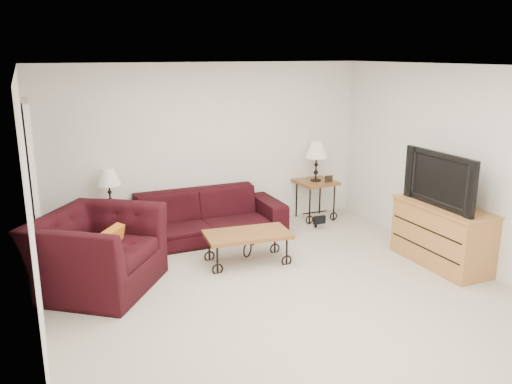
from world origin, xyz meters
TOP-DOWN VIEW (x-y plane):
  - ground at (0.00, 0.00)m, footprint 5.00×5.00m
  - wall_back at (0.00, 2.50)m, footprint 5.00×0.02m
  - wall_front at (0.00, -2.50)m, footprint 5.00×0.02m
  - wall_left at (-2.50, 0.00)m, footprint 0.02×5.00m
  - wall_right at (2.50, 0.00)m, footprint 0.02×5.00m
  - ceiling at (0.00, 0.00)m, footprint 5.00×5.00m
  - doorway at (-2.47, 1.65)m, footprint 0.08×0.94m
  - sofa at (-0.27, 2.02)m, footprint 2.37×0.92m
  - side_table_left at (-1.52, 2.20)m, footprint 0.59×0.59m
  - side_table_right at (1.70, 2.20)m, footprint 0.62×0.62m
  - lamp_left at (-1.52, 2.20)m, footprint 0.36×0.36m
  - lamp_right at (1.70, 2.20)m, footprint 0.38×0.38m
  - photo_frame_left at (-1.67, 2.05)m, footprint 0.11×0.02m
  - photo_frame_right at (1.85, 2.05)m, footprint 0.13×0.04m
  - coffee_table at (-0.02, 0.93)m, footprint 1.14×0.69m
  - armchair at (-1.88, 0.93)m, footprint 1.76×1.79m
  - throw_pillow at (-1.73, 0.88)m, footprint 0.32×0.38m
  - tv_stand at (2.23, -0.10)m, footprint 0.55×1.31m
  - television at (2.21, -0.10)m, footprint 0.15×1.18m
  - backpack at (1.49, 1.79)m, footprint 0.33×0.28m

SIDE VIEW (x-z plane):
  - ground at x=0.00m, z-range 0.00..0.00m
  - backpack at x=1.49m, z-range 0.00..0.39m
  - coffee_table at x=-0.02m, z-range 0.00..0.41m
  - side_table_left at x=-1.52m, z-range 0.00..0.56m
  - side_table_right at x=1.70m, z-range 0.00..0.64m
  - sofa at x=-0.27m, z-range 0.00..0.69m
  - tv_stand at x=2.23m, z-range 0.00..0.79m
  - armchair at x=-1.88m, z-range 0.00..0.88m
  - throw_pillow at x=-1.73m, z-range 0.32..0.72m
  - photo_frame_left at x=-1.67m, z-range 0.56..0.65m
  - photo_frame_right at x=1.85m, z-range 0.64..0.74m
  - lamp_left at x=-1.52m, z-range 0.56..1.12m
  - lamp_right at x=1.70m, z-range 0.64..1.28m
  - doorway at x=-2.47m, z-range 0.00..2.04m
  - television at x=2.21m, z-range 0.79..1.47m
  - wall_back at x=0.00m, z-range 0.00..2.50m
  - wall_front at x=0.00m, z-range 0.00..2.50m
  - wall_left at x=-2.50m, z-range 0.00..2.50m
  - wall_right at x=2.50m, z-range 0.00..2.50m
  - ceiling at x=0.00m, z-range 2.50..2.50m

